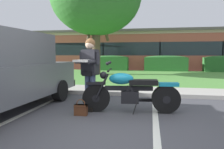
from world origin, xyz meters
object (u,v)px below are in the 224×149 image
motorcycle (135,92)px  hedge_center_left (166,63)px  handbag (81,109)px  rider_person (90,68)px  brick_building (159,50)px  hedge_left (111,63)px

motorcycle → hedge_center_left: 12.39m
handbag → rider_person: bearing=78.9°
brick_building → rider_person: bearing=-95.9°
hedge_left → handbag: bearing=-81.5°
rider_person → brick_building: brick_building is taller
rider_person → handbag: rider_person is taller
motorcycle → hedge_center_left: size_ratio=0.69×
motorcycle → rider_person: bearing=-176.1°
rider_person → handbag: (-0.08, -0.42, -0.86)m
handbag → hedge_center_left: size_ratio=0.11×
hedge_left → hedge_center_left: (4.33, 0.00, 0.00)m
rider_person → hedge_center_left: 12.62m
hedge_center_left → motorcycle: bearing=-96.0°
motorcycle → hedge_center_left: bearing=84.0°
handbag → brick_building: size_ratio=0.01×
rider_person → hedge_left: bearing=99.1°
hedge_center_left → brick_building: (-0.43, 6.06, 1.07)m
rider_person → handbag: 0.96m
handbag → hedge_left: hedge_left is taller
rider_person → brick_building: bearing=84.1°
handbag → hedge_center_left: bearing=79.3°
hedge_left → rider_person: bearing=-80.9°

